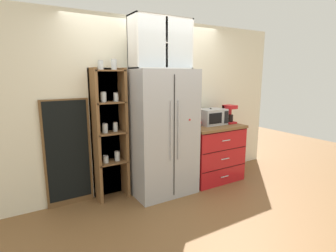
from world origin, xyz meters
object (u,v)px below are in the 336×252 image
(refrigerator, at_px, (162,133))
(mug_cream, at_px, (193,124))
(coffee_maker, at_px, (228,114))
(mug_red, at_px, (198,123))
(microwave, at_px, (212,117))
(chalkboard_menu, at_px, (68,153))
(bottle_clear, at_px, (210,117))

(refrigerator, distance_m, mug_cream, 0.59)
(coffee_maker, height_order, mug_red, coffee_maker)
(refrigerator, height_order, mug_cream, refrigerator)
(microwave, distance_m, coffee_maker, 0.33)
(coffee_maker, height_order, chalkboard_menu, chalkboard_menu)
(chalkboard_menu, bearing_deg, microwave, -6.37)
(microwave, distance_m, bottle_clear, 0.03)
(coffee_maker, bearing_deg, chalkboard_menu, 173.52)
(microwave, height_order, mug_cream, microwave)
(chalkboard_menu, bearing_deg, mug_cream, -7.89)
(coffee_maker, xyz_separation_m, chalkboard_menu, (-2.58, 0.29, -0.36))
(coffee_maker, height_order, mug_cream, coffee_maker)
(coffee_maker, distance_m, chalkboard_menu, 2.62)
(mug_red, bearing_deg, bottle_clear, 2.57)
(mug_red, height_order, chalkboard_menu, chalkboard_menu)
(refrigerator, height_order, chalkboard_menu, refrigerator)
(refrigerator, distance_m, microwave, 0.99)
(mug_red, bearing_deg, chalkboard_menu, 172.58)
(mug_red, height_order, mug_cream, mug_red)
(mug_red, xyz_separation_m, mug_cream, (-0.10, -0.00, -0.01))
(mug_cream, xyz_separation_m, chalkboard_menu, (-1.85, 0.26, -0.25))
(coffee_maker, distance_m, mug_red, 0.63)
(mug_cream, bearing_deg, bottle_clear, 2.27)
(microwave, bearing_deg, chalkboard_menu, 173.63)
(refrigerator, relative_size, bottle_clear, 6.66)
(mug_cream, bearing_deg, mug_red, 1.44)
(chalkboard_menu, bearing_deg, coffee_maker, -6.48)
(refrigerator, height_order, mug_red, refrigerator)
(mug_red, bearing_deg, coffee_maker, -3.53)
(mug_cream, distance_m, chalkboard_menu, 1.89)
(refrigerator, bearing_deg, microwave, 3.04)
(coffee_maker, height_order, bottle_clear, coffee_maker)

